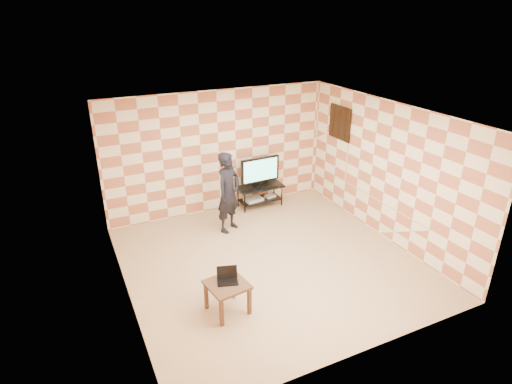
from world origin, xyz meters
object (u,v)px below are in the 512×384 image
(tv_stand, at_px, (260,191))
(tv, at_px, (260,171))
(side_table, at_px, (227,288))
(person, at_px, (228,192))

(tv_stand, distance_m, tv, 0.51)
(tv_stand, distance_m, side_table, 3.77)
(person, bearing_deg, tv, 2.68)
(tv, distance_m, person, 1.31)
(tv_stand, xyz_separation_m, tv, (-0.00, -0.00, 0.51))
(side_table, bearing_deg, person, 67.28)
(side_table, height_order, person, person)
(tv, bearing_deg, person, -145.18)
(tv_stand, bearing_deg, side_table, -123.41)
(tv_stand, relative_size, person, 0.63)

